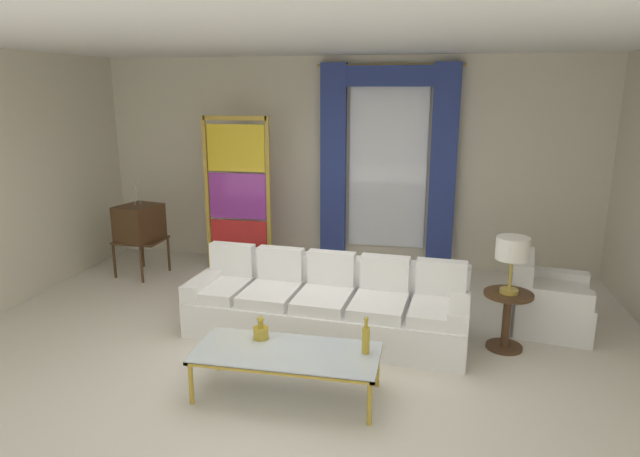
{
  "coord_description": "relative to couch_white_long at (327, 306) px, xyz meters",
  "views": [
    {
      "loc": [
        1.27,
        -4.95,
        2.56
      ],
      "look_at": [
        0.07,
        0.9,
        1.05
      ],
      "focal_mm": 31.26,
      "sensor_mm": 36.0,
      "label": 1
    }
  ],
  "objects": [
    {
      "name": "bottle_crystal_tall",
      "position": [
        -0.39,
        -1.11,
        0.17
      ],
      "size": [
        0.14,
        0.14,
        0.21
      ],
      "color": "gold",
      "rests_on": "coffee_table"
    },
    {
      "name": "table_lamp_brass",
      "position": [
        1.83,
        0.0,
        0.72
      ],
      "size": [
        0.32,
        0.32,
        0.57
      ],
      "color": "#B29338",
      "rests_on": "round_side_table"
    },
    {
      "name": "wall_left",
      "position": [
        -3.89,
        0.11,
        1.19
      ],
      "size": [
        0.12,
        7.0,
        3.0
      ],
      "primitive_type": "cube",
      "color": "beige",
      "rests_on": "ground"
    },
    {
      "name": "vintage_tv",
      "position": [
        -2.93,
        1.39,
        0.42
      ],
      "size": [
        0.63,
        0.69,
        1.35
      ],
      "color": "#472D19",
      "rests_on": "ground"
    },
    {
      "name": "wall_rear",
      "position": [
        -0.23,
        2.57,
        1.19
      ],
      "size": [
        8.0,
        0.12,
        3.0
      ],
      "primitive_type": "cube",
      "color": "beige",
      "rests_on": "ground"
    },
    {
      "name": "armchair_white",
      "position": [
        2.3,
        0.59,
        -0.02
      ],
      "size": [
        0.94,
        0.93,
        0.8
      ],
      "color": "white",
      "rests_on": "ground"
    },
    {
      "name": "bottle_blue_decanter",
      "position": [
        0.55,
        -1.2,
        0.24
      ],
      "size": [
        0.07,
        0.07,
        0.33
      ],
      "color": "gold",
      "rests_on": "coffee_table"
    },
    {
      "name": "stained_glass_divider",
      "position": [
        -1.62,
        1.78,
        0.75
      ],
      "size": [
        0.95,
        0.05,
        2.2
      ],
      "color": "gold",
      "rests_on": "ground"
    },
    {
      "name": "ground_plane",
      "position": [
        -0.23,
        -0.49,
        -0.31
      ],
      "size": [
        16.0,
        16.0,
        0.0
      ],
      "primitive_type": "plane",
      "color": "silver"
    },
    {
      "name": "peacock_figurine",
      "position": [
        -1.3,
        1.48,
        -0.09
      ],
      "size": [
        0.44,
        0.6,
        0.5
      ],
      "color": "beige",
      "rests_on": "ground"
    },
    {
      "name": "curtained_window",
      "position": [
        0.39,
        2.4,
        1.43
      ],
      "size": [
        2.0,
        0.17,
        2.7
      ],
      "color": "white",
      "rests_on": "ground"
    },
    {
      "name": "couch_white_long",
      "position": [
        0.0,
        0.0,
        0.0
      ],
      "size": [
        2.97,
        1.12,
        0.86
      ],
      "color": "white",
      "rests_on": "ground"
    },
    {
      "name": "ceiling_slab",
      "position": [
        -0.23,
        0.31,
        2.71
      ],
      "size": [
        8.0,
        7.6,
        0.04
      ],
      "primitive_type": "cube",
      "color": "white"
    },
    {
      "name": "round_side_table",
      "position": [
        1.83,
        0.0,
        0.05
      ],
      "size": [
        0.48,
        0.48,
        0.59
      ],
      "color": "#472D19",
      "rests_on": "ground"
    },
    {
      "name": "coffee_table",
      "position": [
        -0.1,
        -1.3,
        0.07
      ],
      "size": [
        1.56,
        0.68,
        0.41
      ],
      "color": "silver",
      "rests_on": "ground"
    }
  ]
}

